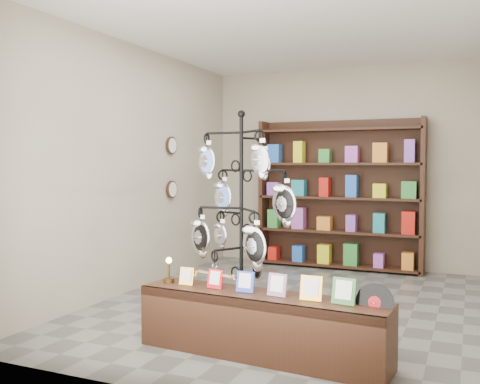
# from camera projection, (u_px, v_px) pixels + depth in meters

# --- Properties ---
(ground) EXTENTS (5.00, 5.00, 0.00)m
(ground) POSITION_uv_depth(u_px,v_px,m) (291.00, 305.00, 5.85)
(ground) COLOR slate
(ground) RESTS_ON ground
(room_envelope) EXTENTS (5.00, 5.00, 5.00)m
(room_envelope) POSITION_uv_depth(u_px,v_px,m) (291.00, 136.00, 5.76)
(room_envelope) COLOR #B0A68E
(room_envelope) RESTS_ON ground
(display_tree) EXTENTS (1.08, 1.08, 2.01)m
(display_tree) POSITION_uv_depth(u_px,v_px,m) (241.00, 209.00, 4.62)
(display_tree) COLOR black
(display_tree) RESTS_ON ground
(front_shelf) EXTENTS (2.09, 0.57, 0.73)m
(front_shelf) POSITION_uv_depth(u_px,v_px,m) (261.00, 325.00, 4.28)
(front_shelf) COLOR black
(front_shelf) RESTS_ON ground
(back_shelving) EXTENTS (2.42, 0.36, 2.20)m
(back_shelving) POSITION_uv_depth(u_px,v_px,m) (339.00, 199.00, 7.90)
(back_shelving) COLOR black
(back_shelving) RESTS_ON ground
(wall_clocks) EXTENTS (0.03, 0.24, 0.84)m
(wall_clocks) POSITION_uv_depth(u_px,v_px,m) (172.00, 168.00, 7.29)
(wall_clocks) COLOR black
(wall_clocks) RESTS_ON ground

